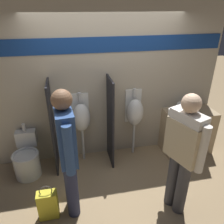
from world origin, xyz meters
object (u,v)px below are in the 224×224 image
object	(u,v)px
sink_basin	(187,108)
person_with_lanyard	(67,151)
cell_phone	(179,115)
urinal_near_counter	(81,117)
urinal_far	(135,112)
shopping_bag	(48,205)
person_in_vest	(183,148)
toilet	(27,160)

from	to	relation	value
sink_basin	person_with_lanyard	world-z (taller)	person_with_lanyard
cell_phone	urinal_near_counter	xyz separation A→B (m)	(-1.71, 0.22, 0.02)
urinal_near_counter	person_with_lanyard	bearing A→B (deg)	-102.75
urinal_near_counter	urinal_far	xyz separation A→B (m)	(0.95, 0.00, 0.00)
sink_basin	shopping_bag	xyz separation A→B (m)	(-2.50, -1.09, -0.68)
cell_phone	urinal_far	distance (m)	0.79
cell_phone	person_in_vest	distance (m)	1.26
toilet	shopping_bag	distance (m)	1.02
person_in_vest	person_with_lanyard	size ratio (longest dim) A/B	0.96
sink_basin	person_with_lanyard	size ratio (longest dim) A/B	0.21
urinal_near_counter	cell_phone	bearing A→B (deg)	-7.38
sink_basin	urinal_far	bearing A→B (deg)	175.90
person_with_lanyard	shopping_bag	size ratio (longest dim) A/B	3.29
cell_phone	person_with_lanyard	distance (m)	2.15
sink_basin	urinal_near_counter	distance (m)	1.93
toilet	person_in_vest	world-z (taller)	person_in_vest
urinal_far	toilet	bearing A→B (deg)	-173.66
urinal_near_counter	shopping_bag	world-z (taller)	urinal_near_counter
person_with_lanyard	person_in_vest	bearing A→B (deg)	-105.66
toilet	shopping_bag	world-z (taller)	toilet
person_in_vest	shopping_bag	bearing A→B (deg)	63.70
sink_basin	urinal_near_counter	world-z (taller)	urinal_near_counter
urinal_far	person_in_vest	world-z (taller)	person_in_vest
sink_basin	shopping_bag	size ratio (longest dim) A/B	0.71
cell_phone	urinal_near_counter	distance (m)	1.72
urinal_near_counter	toilet	bearing A→B (deg)	-167.47
toilet	urinal_far	bearing A→B (deg)	6.34
urinal_near_counter	urinal_far	distance (m)	0.95
sink_basin	shopping_bag	world-z (taller)	sink_basin
person_in_vest	shopping_bag	size ratio (longest dim) A/B	3.17
person_in_vest	toilet	bearing A→B (deg)	41.56
urinal_far	cell_phone	bearing A→B (deg)	-16.29
urinal_near_counter	urinal_far	bearing A→B (deg)	0.00
sink_basin	shopping_bag	distance (m)	2.81
urinal_near_counter	urinal_far	world-z (taller)	same
urinal_near_counter	person_in_vest	bearing A→B (deg)	-49.20
sink_basin	urinal_far	world-z (taller)	urinal_far
urinal_near_counter	shopping_bag	bearing A→B (deg)	-116.18
sink_basin	person_in_vest	size ratio (longest dim) A/B	0.22
urinal_near_counter	person_with_lanyard	size ratio (longest dim) A/B	0.72
person_in_vest	shopping_bag	distance (m)	1.91
urinal_far	person_in_vest	distance (m)	1.37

